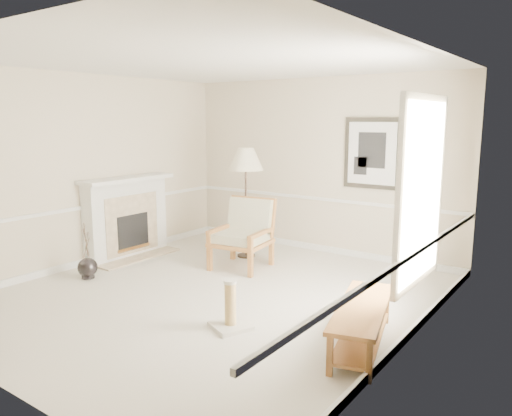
% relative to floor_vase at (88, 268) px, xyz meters
% --- Properties ---
extents(ground, '(5.50, 5.50, 0.00)m').
position_rel_floor_vase_xyz_m(ground, '(1.89, 0.51, -0.15)').
color(ground, silver).
rests_on(ground, ground).
extents(room, '(5.04, 5.54, 2.92)m').
position_rel_floor_vase_xyz_m(room, '(2.02, 0.59, 1.72)').
color(room, beige).
rests_on(room, ground).
extents(fireplace, '(0.64, 1.64, 1.31)m').
position_rel_floor_vase_xyz_m(fireplace, '(-0.46, 1.11, 0.49)').
color(fireplace, white).
rests_on(fireplace, ground).
extents(floor_vase, '(0.28, 0.28, 0.81)m').
position_rel_floor_vase_xyz_m(floor_vase, '(0.00, 0.00, 0.00)').
color(floor_vase, black).
rests_on(floor_vase, ground).
extents(armchair, '(0.89, 0.94, 1.04)m').
position_rel_floor_vase_xyz_m(armchair, '(1.44, 1.79, 0.41)').
color(armchair, '#945A2F').
rests_on(armchair, ground).
extents(floor_lamp, '(0.58, 0.58, 1.78)m').
position_rel_floor_vase_xyz_m(floor_lamp, '(1.14, 2.22, 1.40)').
color(floor_lamp, black).
rests_on(floor_lamp, ground).
extents(bench, '(0.82, 1.56, 0.43)m').
position_rel_floor_vase_xyz_m(bench, '(4.04, 0.25, 0.14)').
color(bench, '#945A2F').
rests_on(bench, ground).
extents(scratching_post, '(0.50, 0.50, 0.54)m').
position_rel_floor_vase_xyz_m(scratching_post, '(2.71, -0.17, 0.02)').
color(scratching_post, beige).
rests_on(scratching_post, ground).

